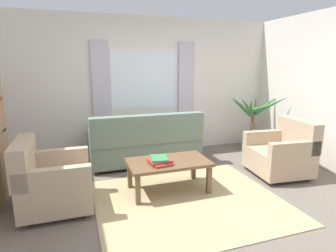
{
  "coord_description": "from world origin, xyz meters",
  "views": [
    {
      "loc": [
        -1.32,
        -3.04,
        1.72
      ],
      "look_at": [
        -0.05,
        0.7,
        0.85
      ],
      "focal_mm": 29.9,
      "sensor_mm": 36.0,
      "label": 1
    }
  ],
  "objects_px": {
    "couch": "(145,143)",
    "potted_plant": "(253,124)",
    "armchair_right": "(282,153)",
    "armchair_left": "(51,181)",
    "book_stack_on_table": "(159,161)",
    "coffee_table": "(168,165)"
  },
  "relations": [
    {
      "from": "couch",
      "to": "armchair_right",
      "type": "distance_m",
      "value": 2.26
    },
    {
      "from": "armchair_right",
      "to": "book_stack_on_table",
      "type": "bearing_deg",
      "value": -82.78
    },
    {
      "from": "armchair_right",
      "to": "potted_plant",
      "type": "height_order",
      "value": "potted_plant"
    },
    {
      "from": "coffee_table",
      "to": "potted_plant",
      "type": "distance_m",
      "value": 2.64
    },
    {
      "from": "book_stack_on_table",
      "to": "armchair_right",
      "type": "bearing_deg",
      "value": 1.83
    },
    {
      "from": "coffee_table",
      "to": "potted_plant",
      "type": "xyz_separation_m",
      "value": [
        2.29,
        1.32,
        0.15
      ]
    },
    {
      "from": "coffee_table",
      "to": "potted_plant",
      "type": "bearing_deg",
      "value": 29.94
    },
    {
      "from": "armchair_right",
      "to": "book_stack_on_table",
      "type": "distance_m",
      "value": 2.05
    },
    {
      "from": "armchair_left",
      "to": "book_stack_on_table",
      "type": "bearing_deg",
      "value": -92.35
    },
    {
      "from": "coffee_table",
      "to": "book_stack_on_table",
      "type": "relative_size",
      "value": 3.07
    },
    {
      "from": "book_stack_on_table",
      "to": "potted_plant",
      "type": "relative_size",
      "value": 0.3
    },
    {
      "from": "armchair_right",
      "to": "book_stack_on_table",
      "type": "height_order",
      "value": "armchair_right"
    },
    {
      "from": "potted_plant",
      "to": "coffee_table",
      "type": "bearing_deg",
      "value": -150.06
    },
    {
      "from": "couch",
      "to": "coffee_table",
      "type": "height_order",
      "value": "couch"
    },
    {
      "from": "potted_plant",
      "to": "couch",
      "type": "bearing_deg",
      "value": -176.78
    },
    {
      "from": "armchair_left",
      "to": "coffee_table",
      "type": "bearing_deg",
      "value": -89.53
    },
    {
      "from": "armchair_left",
      "to": "book_stack_on_table",
      "type": "relative_size",
      "value": 2.46
    },
    {
      "from": "couch",
      "to": "armchair_left",
      "type": "xyz_separation_m",
      "value": [
        -1.47,
        -1.2,
        -0.01
      ]
    },
    {
      "from": "couch",
      "to": "potted_plant",
      "type": "bearing_deg",
      "value": -176.78
    },
    {
      "from": "couch",
      "to": "book_stack_on_table",
      "type": "relative_size",
      "value": 5.3
    },
    {
      "from": "couch",
      "to": "book_stack_on_table",
      "type": "height_order",
      "value": "couch"
    },
    {
      "from": "couch",
      "to": "potted_plant",
      "type": "relative_size",
      "value": 1.6
    }
  ]
}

